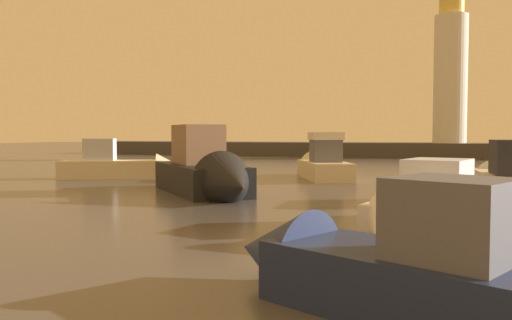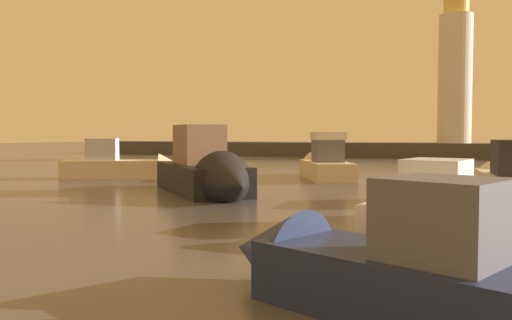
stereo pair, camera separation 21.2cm
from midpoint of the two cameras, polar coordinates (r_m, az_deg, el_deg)
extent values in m
plane|color=#4C4742|center=(32.17, 8.72, -1.91)|extent=(220.00, 220.00, 0.00)
cube|color=#423F3D|center=(62.19, 13.80, 1.08)|extent=(76.58, 6.06, 1.63)
cylinder|color=silver|center=(62.18, 20.13, 8.16)|extent=(3.54, 3.54, 13.92)
cylinder|color=#F2CC59|center=(63.43, 20.26, 15.31)|extent=(2.66, 2.66, 1.95)
cube|color=beige|center=(32.50, -15.47, -0.99)|extent=(6.18, 4.24, 1.07)
cone|color=beige|center=(32.14, -9.39, -0.87)|extent=(2.25, 2.30, 1.76)
cube|color=silver|center=(32.56, -16.67, 1.10)|extent=(2.20, 2.07, 1.30)
cube|color=white|center=(15.50, 17.85, -5.47)|extent=(3.34, 5.62, 0.90)
cone|color=white|center=(12.53, 13.80, -7.17)|extent=(2.39, 2.30, 1.98)
cube|color=silver|center=(16.09, 18.63, -1.73)|extent=(2.05, 2.23, 1.03)
cube|color=black|center=(24.02, -6.25, -1.98)|extent=(6.48, 6.76, 1.28)
cone|color=black|center=(20.21, -2.95, -2.69)|extent=(3.48, 3.47, 2.54)
cube|color=#8C6647|center=(24.30, -6.52, 1.69)|extent=(3.10, 3.16, 1.78)
cube|color=#1E284C|center=(7.97, 17.61, -13.21)|extent=(5.27, 3.76, 0.94)
cone|color=#1E284C|center=(9.60, 1.50, -10.02)|extent=(2.21, 2.26, 1.73)
cube|color=#595960|center=(7.62, 19.68, -6.02)|extent=(1.97, 1.91, 1.12)
cube|color=beige|center=(31.05, 7.18, -1.11)|extent=(4.37, 6.12, 1.04)
cone|color=beige|center=(34.39, 5.97, -0.64)|extent=(2.75, 2.69, 2.12)
cube|color=#595960|center=(30.68, 7.33, 0.99)|extent=(2.16, 2.23, 1.26)
cube|color=silver|center=(30.66, 7.34, 2.58)|extent=(2.38, 2.46, 0.44)
cube|color=white|center=(24.03, 24.94, -2.50)|extent=(2.12, 5.94, 1.05)
cone|color=white|center=(27.38, 23.91, -1.74)|extent=(1.86, 1.75, 1.78)
cube|color=#232328|center=(22.93, 25.39, 0.27)|extent=(1.30, 2.50, 1.36)
camera|label=1|loc=(0.11, -90.31, -0.02)|focal=37.10mm
camera|label=2|loc=(0.11, 89.69, 0.02)|focal=37.10mm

